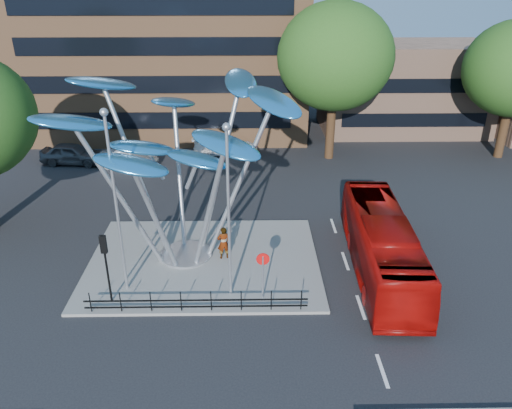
{
  "coord_description": "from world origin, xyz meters",
  "views": [
    {
      "loc": [
        1.36,
        -16.57,
        14.07
      ],
      "look_at": [
        1.72,
        4.0,
        4.31
      ],
      "focal_mm": 35.0,
      "sensor_mm": 36.0,
      "label": 1
    }
  ],
  "objects_px": {
    "no_entry_sign_island": "(263,268)",
    "traffic_light_island": "(105,255)",
    "leaf_sculpture": "(177,133)",
    "parked_car_right": "(226,145)",
    "parked_car_mid": "(127,158)",
    "street_lamp_right": "(228,198)",
    "street_lamp_left": "(114,189)",
    "pedestrian": "(224,243)",
    "parked_car_left": "(72,154)",
    "red_bus": "(381,245)",
    "tree_right": "(335,57)"
  },
  "relations": [
    {
      "from": "no_entry_sign_island",
      "to": "traffic_light_island",
      "type": "bearing_deg",
      "value": -179.87
    },
    {
      "from": "leaf_sculpture",
      "to": "parked_car_right",
      "type": "xyz_separation_m",
      "value": [
        1.58,
        16.32,
        -6.1
      ]
    },
    {
      "from": "parked_car_right",
      "to": "parked_car_mid",
      "type": "bearing_deg",
      "value": 115.66
    },
    {
      "from": "leaf_sculpture",
      "to": "street_lamp_right",
      "type": "relative_size",
      "value": 1.53
    },
    {
      "from": "street_lamp_right",
      "to": "no_entry_sign_island",
      "type": "xyz_separation_m",
      "value": [
        1.5,
        -0.48,
        -3.28
      ]
    },
    {
      "from": "street_lamp_left",
      "to": "no_entry_sign_island",
      "type": "bearing_deg",
      "value": -8.61
    },
    {
      "from": "pedestrian",
      "to": "parked_car_left",
      "type": "height_order",
      "value": "pedestrian"
    },
    {
      "from": "parked_car_left",
      "to": "parked_car_right",
      "type": "distance_m",
      "value": 12.22
    },
    {
      "from": "red_bus",
      "to": "street_lamp_right",
      "type": "bearing_deg",
      "value": -161.93
    },
    {
      "from": "traffic_light_island",
      "to": "parked_car_mid",
      "type": "bearing_deg",
      "value": 99.75
    },
    {
      "from": "pedestrian",
      "to": "parked_car_left",
      "type": "xyz_separation_m",
      "value": [
        -12.58,
        14.77,
        -0.24
      ]
    },
    {
      "from": "tree_right",
      "to": "leaf_sculpture",
      "type": "xyz_separation_m",
      "value": [
        -10.07,
        -15.32,
        -1.16
      ]
    },
    {
      "from": "traffic_light_island",
      "to": "parked_car_left",
      "type": "distance_m",
      "value": 20.02
    },
    {
      "from": "parked_car_mid",
      "to": "street_lamp_left",
      "type": "bearing_deg",
      "value": -163.33
    },
    {
      "from": "street_lamp_left",
      "to": "traffic_light_island",
      "type": "distance_m",
      "value": 2.96
    },
    {
      "from": "street_lamp_right",
      "to": "parked_car_mid",
      "type": "distance_m",
      "value": 19.62
    },
    {
      "from": "street_lamp_left",
      "to": "parked_car_mid",
      "type": "height_order",
      "value": "street_lamp_left"
    },
    {
      "from": "street_lamp_left",
      "to": "no_entry_sign_island",
      "type": "relative_size",
      "value": 3.59
    },
    {
      "from": "pedestrian",
      "to": "parked_car_mid",
      "type": "relative_size",
      "value": 0.4
    },
    {
      "from": "red_bus",
      "to": "parked_car_mid",
      "type": "xyz_separation_m",
      "value": [
        -16.07,
        15.07,
        -0.78
      ]
    },
    {
      "from": "leaf_sculpture",
      "to": "street_lamp_left",
      "type": "bearing_deg",
      "value": -127.4
    },
    {
      "from": "street_lamp_left",
      "to": "pedestrian",
      "type": "height_order",
      "value": "street_lamp_left"
    },
    {
      "from": "tree_right",
      "to": "parked_car_right",
      "type": "bearing_deg",
      "value": 173.28
    },
    {
      "from": "tree_right",
      "to": "street_lamp_left",
      "type": "bearing_deg",
      "value": -124.05
    },
    {
      "from": "parked_car_right",
      "to": "no_entry_sign_island",
      "type": "bearing_deg",
      "value": -168.24
    },
    {
      "from": "leaf_sculpture",
      "to": "pedestrian",
      "type": "height_order",
      "value": "leaf_sculpture"
    },
    {
      "from": "no_entry_sign_island",
      "to": "parked_car_mid",
      "type": "distance_m",
      "value": 20.3
    },
    {
      "from": "no_entry_sign_island",
      "to": "parked_car_right",
      "type": "distance_m",
      "value": 20.66
    },
    {
      "from": "parked_car_right",
      "to": "parked_car_left",
      "type": "bearing_deg",
      "value": 104.44
    },
    {
      "from": "leaf_sculpture",
      "to": "street_lamp_left",
      "type": "xyz_separation_m",
      "value": [
        -2.43,
        -3.18,
        -1.52
      ]
    },
    {
      "from": "no_entry_sign_island",
      "to": "parked_car_left",
      "type": "xyz_separation_m",
      "value": [
        -14.53,
        18.45,
        -0.99
      ]
    },
    {
      "from": "pedestrian",
      "to": "parked_car_right",
      "type": "height_order",
      "value": "pedestrian"
    },
    {
      "from": "traffic_light_island",
      "to": "red_bus",
      "type": "relative_size",
      "value": 0.31
    },
    {
      "from": "red_bus",
      "to": "parked_car_left",
      "type": "relative_size",
      "value": 2.26
    },
    {
      "from": "parked_car_left",
      "to": "parked_car_right",
      "type": "height_order",
      "value": "parked_car_left"
    },
    {
      "from": "street_lamp_left",
      "to": "pedestrian",
      "type": "bearing_deg",
      "value": 30.57
    },
    {
      "from": "leaf_sculpture",
      "to": "no_entry_sign_island",
      "type": "distance_m",
      "value": 7.71
    },
    {
      "from": "no_entry_sign_island",
      "to": "pedestrian",
      "type": "distance_m",
      "value": 4.23
    },
    {
      "from": "street_lamp_left",
      "to": "tree_right",
      "type": "bearing_deg",
      "value": 55.95
    },
    {
      "from": "street_lamp_left",
      "to": "no_entry_sign_island",
      "type": "height_order",
      "value": "street_lamp_left"
    },
    {
      "from": "no_entry_sign_island",
      "to": "pedestrian",
      "type": "bearing_deg",
      "value": 117.98
    },
    {
      "from": "tree_right",
      "to": "no_entry_sign_island",
      "type": "height_order",
      "value": "tree_right"
    },
    {
      "from": "red_bus",
      "to": "parked_car_mid",
      "type": "height_order",
      "value": "red_bus"
    },
    {
      "from": "street_lamp_left",
      "to": "parked_car_right",
      "type": "xyz_separation_m",
      "value": [
        4.02,
        19.5,
        -4.59
      ]
    },
    {
      "from": "street_lamp_left",
      "to": "pedestrian",
      "type": "distance_m",
      "value": 6.81
    },
    {
      "from": "street_lamp_left",
      "to": "red_bus",
      "type": "height_order",
      "value": "street_lamp_left"
    },
    {
      "from": "no_entry_sign_island",
      "to": "pedestrian",
      "type": "height_order",
      "value": "no_entry_sign_island"
    },
    {
      "from": "parked_car_right",
      "to": "red_bus",
      "type": "bearing_deg",
      "value": -149.75
    },
    {
      "from": "leaf_sculpture",
      "to": "street_lamp_left",
      "type": "distance_m",
      "value": 4.28
    },
    {
      "from": "tree_right",
      "to": "pedestrian",
      "type": "distance_m",
      "value": 19.02
    }
  ]
}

